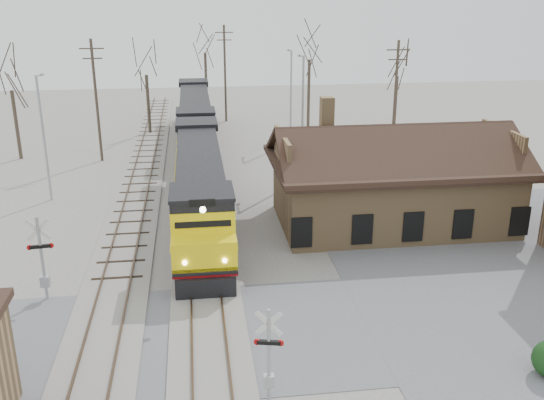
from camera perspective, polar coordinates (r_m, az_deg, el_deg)
The scene contains 20 objects.
ground at distance 26.97m, azimuth -5.97°, elevation -12.65°, with size 140.00×140.00×0.00m, color #9E998F.
road at distance 26.97m, azimuth -5.97°, elevation -12.62°, with size 60.00×9.00×0.03m, color #5D5D62.
track_main at distance 40.47m, azimuth -6.71°, elevation -1.29°, with size 3.40×90.00×0.24m.
track_siding at distance 40.69m, azimuth -13.05°, elevation -1.56°, with size 3.40×90.00×0.24m.
depot at distance 38.85m, azimuth 11.22°, elevation 1.24°, with size 15.20×9.31×7.90m.
locomotive_lead at distance 37.98m, azimuth -6.79°, elevation 1.16°, with size 3.16×21.16×4.70m.
locomotive_trailing at distance 58.74m, azimuth -7.23°, elevation 7.65°, with size 3.16×21.16×4.45m.
crossbuck_near at distance 22.27m, azimuth -0.30°, elevation -14.69°, with size 1.06×0.33×3.76m.
crossbuck_far at distance 30.79m, azimuth -20.80°, elevation -5.45°, with size 1.22×0.32×4.27m.
streetlight_a at distance 44.64m, azimuth -20.71°, elevation 6.05°, with size 0.25×2.04×8.77m.
streetlight_b at distance 46.52m, azimuth 2.87°, elevation 8.27°, with size 0.25×2.04×9.54m.
streetlight_c at distance 58.00m, azimuth 1.78°, elevation 10.13°, with size 0.25×2.04×8.83m.
utility_pole_a at distance 53.79m, azimuth -16.21°, elevation 9.13°, with size 2.00×0.24×10.33m.
utility_pole_b at distance 68.17m, azimuth -4.44°, elevation 11.92°, with size 2.00×0.24×10.50m.
utility_pole_c at distance 53.86m, azimuth 11.50°, elevation 9.41°, with size 2.00×0.24×10.12m.
tree_a at distance 56.60m, azimuth -23.44°, elevation 10.43°, with size 4.00×4.00×9.80m.
tree_b at distance 63.03m, azimuth -11.81°, elevation 12.33°, with size 3.99×3.99×9.77m.
tree_c at distance 73.13m, azimuth -6.35°, elevation 14.53°, with size 4.71×4.71×11.54m.
tree_d at distance 64.39m, azimuth 3.56°, elevation 14.11°, with size 4.80×4.80×11.77m.
tree_e at distance 63.71m, azimuth 11.77°, elevation 12.16°, with size 3.84×3.84×9.41m.
Camera 1 is at (-0.29, -22.90, 14.26)m, focal length 40.00 mm.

